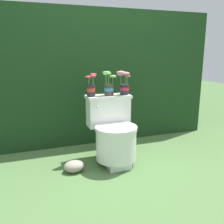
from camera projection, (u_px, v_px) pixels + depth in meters
ground_plane at (120, 163)px, 2.64m from camera, size 12.00×12.00×0.00m
hedge_backdrop at (91, 75)px, 3.45m from camera, size 3.01×0.89×1.65m
toilet at (113, 133)px, 2.59m from camera, size 0.47×0.56×0.69m
potted_plant_left at (91, 86)px, 2.56m from camera, size 0.13×0.09×0.24m
potted_plant_midleft at (109, 86)px, 2.62m from camera, size 0.16×0.10×0.25m
potted_plant_middle at (124, 84)px, 2.66m from camera, size 0.14×0.11×0.25m
garden_stone at (74, 166)px, 2.43m from camera, size 0.20×0.16×0.11m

